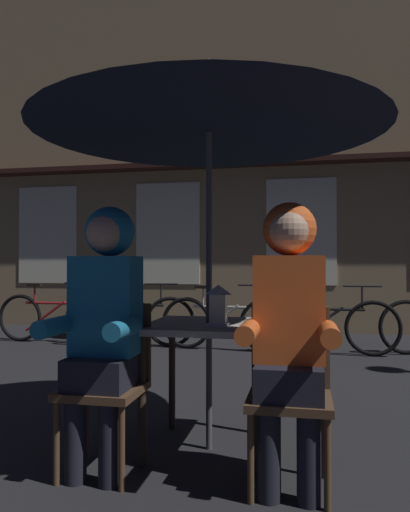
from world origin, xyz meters
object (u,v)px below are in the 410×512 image
at_px(bicycle_nearest, 53,317).
at_px(bicycle_third, 225,323).
at_px(cafe_table, 209,340).
at_px(potted_plant, 94,301).
at_px(lantern, 218,304).
at_px(chair_left, 108,376).
at_px(person_right_hooded, 289,314).
at_px(bicycle_fourth, 328,326).
at_px(patio_umbrella, 209,101).
at_px(bicycle_second, 132,320).
at_px(person_left_hooded, 104,310).
at_px(chair_right, 290,384).

distance_m(bicycle_nearest, bicycle_third, 2.43).
bearing_deg(cafe_table, potted_plant, 122.35).
relative_size(lantern, bicycle_third, 0.14).
relative_size(lantern, chair_left, 0.27).
height_order(lantern, person_right_hooded, person_right_hooded).
bearing_deg(bicycle_fourth, potted_plant, 168.36).
bearing_deg(lantern, patio_umbrella, 125.53).
xyz_separation_m(lantern, bicycle_second, (-1.75, 3.41, -0.51)).
relative_size(chair_left, person_left_hooded, 0.62).
bearing_deg(bicycle_nearest, bicycle_third, -3.32).
relative_size(patio_umbrella, person_left_hooded, 1.65).
distance_m(person_left_hooded, potted_plant, 4.76).
bearing_deg(potted_plant, person_right_hooded, -55.70).
height_order(chair_left, potted_plant, potted_plant).
bearing_deg(person_right_hooded, bicycle_second, 119.97).
bearing_deg(bicycle_fourth, bicycle_nearest, 177.06).
xyz_separation_m(chair_left, bicycle_second, (-1.19, 3.68, -0.14)).
bearing_deg(person_left_hooded, bicycle_second, 107.73).
bearing_deg(person_right_hooded, potted_plant, 124.30).
relative_size(chair_left, bicycle_nearest, 0.52).
distance_m(patio_umbrella, person_left_hooded, 1.37).
bearing_deg(bicycle_third, potted_plant, 162.79).
bearing_deg(chair_right, lantern, 146.89).
height_order(person_right_hooded, bicycle_fourth, person_right_hooded).
height_order(bicycle_nearest, potted_plant, potted_plant).
distance_m(person_right_hooded, bicycle_nearest, 5.10).
xyz_separation_m(person_left_hooded, person_right_hooded, (0.96, 0.00, 0.00)).
bearing_deg(person_right_hooded, cafe_table, 138.43).
distance_m(chair_left, person_right_hooded, 1.03).
bearing_deg(bicycle_nearest, bicycle_second, -4.44).
distance_m(patio_umbrella, bicycle_third, 3.71).
distance_m(chair_left, potted_plant, 4.70).
relative_size(chair_right, bicycle_fourth, 0.52).
distance_m(bicycle_nearest, bicycle_second, 1.18).
distance_m(patio_umbrella, lantern, 1.20).
height_order(person_right_hooded, potted_plant, person_right_hooded).
relative_size(person_left_hooded, bicycle_third, 0.83).
xyz_separation_m(chair_left, bicycle_fourth, (1.32, 3.58, -0.14)).
xyz_separation_m(bicycle_nearest, potted_plant, (0.39, 0.49, 0.20)).
relative_size(bicycle_second, bicycle_third, 1.00).
bearing_deg(bicycle_fourth, cafe_table, -104.61).
bearing_deg(cafe_table, bicycle_second, 116.83).
height_order(person_right_hooded, bicycle_second, person_right_hooded).
xyz_separation_m(cafe_table, potted_plant, (-2.47, 3.89, -0.09)).
xyz_separation_m(person_right_hooded, potted_plant, (-2.95, 4.32, -0.30)).
bearing_deg(bicycle_second, bicycle_fourth, -2.23).
bearing_deg(cafe_table, person_left_hooded, -138.43).
distance_m(person_right_hooded, bicycle_second, 4.34).
bearing_deg(person_left_hooded, cafe_table, 41.57).
distance_m(chair_right, bicycle_second, 4.27).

